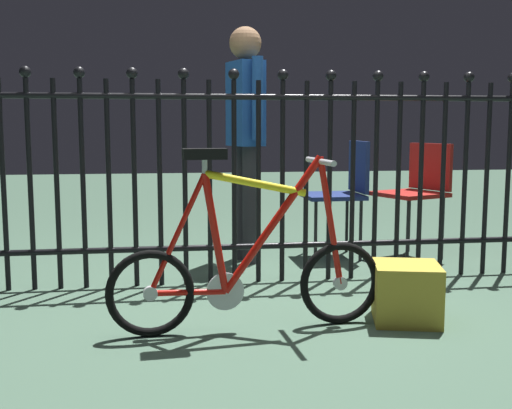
{
  "coord_description": "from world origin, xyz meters",
  "views": [
    {
      "loc": [
        -0.59,
        -3.11,
        0.97
      ],
      "look_at": [
        -0.1,
        0.21,
        0.55
      ],
      "focal_mm": 43.9,
      "sensor_mm": 36.0,
      "label": 1
    }
  ],
  "objects_px": {
    "bicycle": "(247,267)",
    "chair_red": "(418,186)",
    "chair_navy": "(343,187)",
    "person_visitor": "(245,123)",
    "display_crate": "(406,293)"
  },
  "relations": [
    {
      "from": "chair_navy",
      "to": "display_crate",
      "type": "height_order",
      "value": "chair_navy"
    },
    {
      "from": "display_crate",
      "to": "person_visitor",
      "type": "bearing_deg",
      "value": 111.97
    },
    {
      "from": "person_visitor",
      "to": "display_crate",
      "type": "bearing_deg",
      "value": -68.03
    },
    {
      "from": "display_crate",
      "to": "chair_red",
      "type": "bearing_deg",
      "value": 65.83
    },
    {
      "from": "chair_navy",
      "to": "person_visitor",
      "type": "distance_m",
      "value": 0.87
    },
    {
      "from": "person_visitor",
      "to": "display_crate",
      "type": "relative_size",
      "value": 5.21
    },
    {
      "from": "display_crate",
      "to": "bicycle",
      "type": "bearing_deg",
      "value": -178.69
    },
    {
      "from": "bicycle",
      "to": "person_visitor",
      "type": "height_order",
      "value": "person_visitor"
    },
    {
      "from": "bicycle",
      "to": "chair_red",
      "type": "relative_size",
      "value": 1.58
    },
    {
      "from": "bicycle",
      "to": "display_crate",
      "type": "relative_size",
      "value": 4.19
    },
    {
      "from": "chair_navy",
      "to": "person_visitor",
      "type": "xyz_separation_m",
      "value": [
        -0.73,
        -0.04,
        0.47
      ]
    },
    {
      "from": "chair_red",
      "to": "bicycle",
      "type": "bearing_deg",
      "value": -134.35
    },
    {
      "from": "chair_red",
      "to": "chair_navy",
      "type": "bearing_deg",
      "value": 172.01
    },
    {
      "from": "bicycle",
      "to": "chair_red",
      "type": "bearing_deg",
      "value": 45.65
    },
    {
      "from": "bicycle",
      "to": "chair_navy",
      "type": "relative_size",
      "value": 1.54
    }
  ]
}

